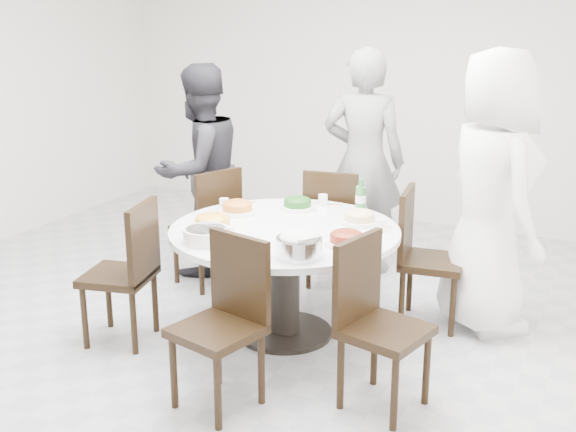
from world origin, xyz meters
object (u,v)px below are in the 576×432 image
at_px(soup_bowl, 206,235).
at_px(chair_s, 216,327).
at_px(diner_left, 200,171).
at_px(chair_n, 336,226).
at_px(chair_ne, 432,259).
at_px(rice_bowl, 299,247).
at_px(chair_se, 386,327).
at_px(diner_middle, 364,161).
at_px(diner_right, 491,193).
at_px(beverage_bottle, 361,197).
at_px(dining_table, 285,282).
at_px(chair_sw, 118,273).
at_px(chair_nw, 205,226).

bearing_deg(soup_bowl, chair_s, -53.62).
bearing_deg(diner_left, chair_n, 117.73).
bearing_deg(chair_ne, rice_bowl, 146.66).
height_order(chair_se, diner_middle, diner_middle).
bearing_deg(soup_bowl, diner_right, 39.53).
bearing_deg(chair_n, diner_middle, -106.39).
relative_size(soup_bowl, beverage_bottle, 1.15).
bearing_deg(diner_left, chair_se, 73.16).
bearing_deg(diner_left, soup_bowl, 51.13).
relative_size(chair_ne, diner_right, 0.50).
relative_size(chair_n, diner_left, 0.56).
height_order(dining_table, diner_left, diner_left).
height_order(diner_right, rice_bowl, diner_right).
distance_m(chair_sw, soup_bowl, 0.71).
distance_m(diner_right, rice_bowl, 1.47).
bearing_deg(diner_right, diner_middle, 19.23).
height_order(diner_left, soup_bowl, diner_left).
relative_size(diner_right, beverage_bottle, 7.63).
bearing_deg(dining_table, diner_left, 145.54).
height_order(dining_table, chair_ne, chair_ne).
bearing_deg(beverage_bottle, chair_se, -62.67).
height_order(chair_nw, chair_s, same).
relative_size(dining_table, chair_sw, 1.58).
distance_m(diner_right, soup_bowl, 1.90).
relative_size(chair_nw, rice_bowl, 3.54).
bearing_deg(chair_n, chair_sw, 52.46).
xyz_separation_m(chair_nw, chair_se, (1.87, -1.13, 0.00)).
height_order(diner_middle, beverage_bottle, diner_middle).
relative_size(chair_s, beverage_bottle, 3.83).
relative_size(dining_table, beverage_bottle, 6.05).
relative_size(chair_ne, chair_s, 1.00).
distance_m(chair_n, diner_right, 1.33).
height_order(chair_n, chair_s, same).
distance_m(rice_bowl, beverage_bottle, 0.99).
bearing_deg(beverage_bottle, chair_n, 128.31).
relative_size(chair_nw, diner_middle, 0.52).
relative_size(chair_se, beverage_bottle, 3.83).
bearing_deg(chair_nw, diner_left, -120.78).
bearing_deg(chair_s, soup_bowl, 139.92).
distance_m(chair_nw, rice_bowl, 1.68).
xyz_separation_m(chair_ne, rice_bowl, (-0.51, -1.06, 0.33)).
bearing_deg(chair_nw, chair_se, 79.99).
relative_size(chair_sw, chair_s, 1.00).
relative_size(chair_se, diner_middle, 0.52).
distance_m(diner_left, soup_bowl, 1.53).
relative_size(chair_sw, diner_right, 0.50).
relative_size(chair_sw, diner_middle, 0.52).
relative_size(chair_ne, diner_left, 0.56).
bearing_deg(chair_se, diner_middle, 36.82).
height_order(chair_ne, chair_nw, same).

